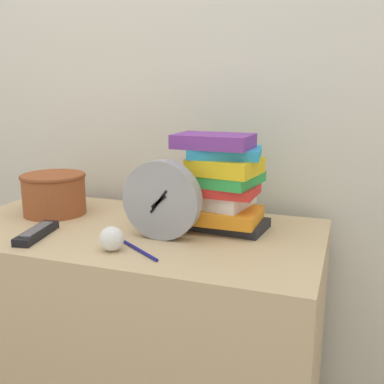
# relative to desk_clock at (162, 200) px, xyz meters

# --- Properties ---
(wall_back) EXTENTS (6.00, 0.04, 2.40)m
(wall_back) POSITION_rel_desk_clock_xyz_m (-0.11, 0.40, 0.33)
(wall_back) COLOR silver
(wall_back) RESTS_ON ground_plane
(desk) EXTENTS (1.04, 0.55, 0.77)m
(desk) POSITION_rel_desk_clock_xyz_m (-0.11, 0.05, -0.49)
(desk) COLOR tan
(desk) RESTS_ON ground_plane
(desk_clock) EXTENTS (0.21, 0.04, 0.21)m
(desk_clock) POSITION_rel_desk_clock_xyz_m (0.00, 0.00, 0.00)
(desk_clock) COLOR #99999E
(desk_clock) RESTS_ON desk
(book_stack) EXTENTS (0.26, 0.21, 0.26)m
(book_stack) POSITION_rel_desk_clock_xyz_m (0.11, 0.14, 0.02)
(book_stack) COLOR #232328
(book_stack) RESTS_ON desk
(basket) EXTENTS (0.20, 0.20, 0.13)m
(basket) POSITION_rel_desk_clock_xyz_m (-0.41, 0.11, -0.03)
(basket) COLOR #994C28
(basket) RESTS_ON desk
(tv_remote) EXTENTS (0.07, 0.18, 0.02)m
(tv_remote) POSITION_rel_desk_clock_xyz_m (-0.32, -0.10, -0.09)
(tv_remote) COLOR black
(tv_remote) RESTS_ON desk
(crumpled_paper_ball) EXTENTS (0.06, 0.06, 0.06)m
(crumpled_paper_ball) POSITION_rel_desk_clock_xyz_m (-0.08, -0.12, -0.07)
(crumpled_paper_ball) COLOR white
(crumpled_paper_ball) RESTS_ON desk
(pen) EXTENTS (0.14, 0.10, 0.01)m
(pen) POSITION_rel_desk_clock_xyz_m (-0.01, -0.11, -0.10)
(pen) COLOR navy
(pen) RESTS_ON desk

